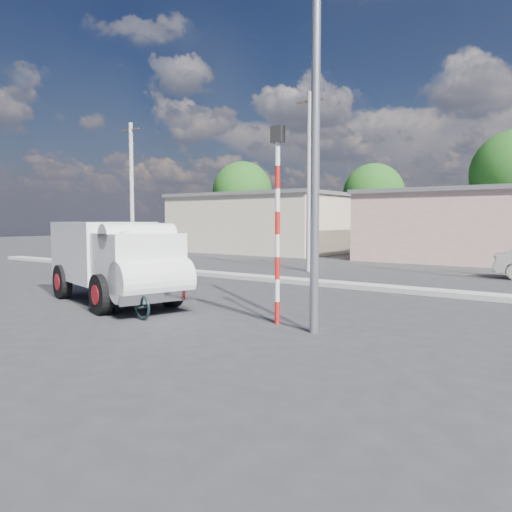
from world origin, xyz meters
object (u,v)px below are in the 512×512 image
Objects in this scene: bicycle at (129,297)px; cyclist at (129,280)px; traffic_pole at (278,207)px; streetlight at (309,88)px; truck at (116,258)px.

bicycle is 0.41m from cyclist.
cyclist is at bearing -157.36° from traffic_pole.
streetlight is at bearing -17.73° from traffic_pole.
truck reaches higher than bicycle.
traffic_pole is (3.33, 1.39, 1.72)m from cyclist.
truck is at bearing 67.73° from cyclist.
traffic_pole is (5.15, 0.30, 1.34)m from truck.
streetlight is (0.94, -0.30, 2.37)m from traffic_pole.
bicycle is at bearing -165.69° from streetlight.
truck is 1.33× the size of traffic_pole.
truck is 2.15m from cyclist.
cyclist is 6.01m from streetlight.
bicycle is 1.01× the size of cyclist.
cyclist is 0.40× the size of traffic_pole.
traffic_pole reaches higher than bicycle.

